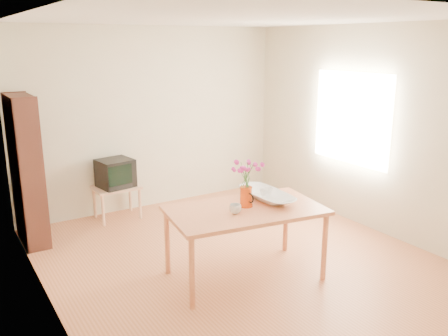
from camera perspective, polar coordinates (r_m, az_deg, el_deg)
room at (r=5.03m, az=2.07°, el=2.63°), size 4.50×4.50×4.50m
table at (r=4.82m, az=2.56°, el=-5.67°), size 1.66×1.10×0.75m
tv_stand at (r=6.67m, az=-12.81°, el=-2.78°), size 0.60×0.45×0.46m
bookshelf at (r=6.08m, az=-22.57°, el=-0.85°), size 0.28×0.70×1.80m
pitcher at (r=4.82m, az=2.64°, el=-3.56°), size 0.14×0.21×0.21m
flowers at (r=4.74m, az=2.69°, el=-0.45°), size 0.24×0.24×0.34m
mug at (r=4.64m, az=1.38°, el=-4.93°), size 0.15×0.15×0.09m
bowl at (r=5.01m, az=5.20°, el=-1.13°), size 0.53×0.53×0.48m
teacup_a at (r=5.00m, az=4.82°, el=-1.73°), size 0.09×0.09×0.06m
teacup_b at (r=5.07m, az=5.46°, el=-1.53°), size 0.09×0.09×0.06m
television at (r=6.61m, az=-12.98°, el=-0.54°), size 0.49×0.47×0.38m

